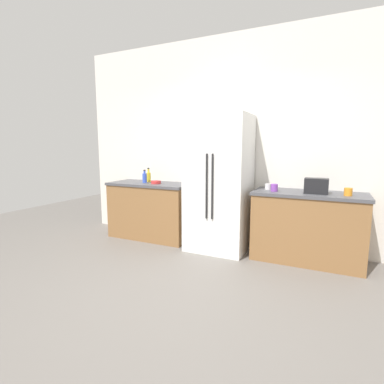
# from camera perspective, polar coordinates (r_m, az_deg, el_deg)

# --- Properties ---
(ground_plane) EXTENTS (10.48, 10.48, 0.00)m
(ground_plane) POSITION_cam_1_polar(r_m,az_deg,el_deg) (3.12, -3.13, -19.20)
(ground_plane) COLOR slate
(kitchen_back_panel) EXTENTS (5.24, 0.10, 3.06)m
(kitchen_back_panel) POSITION_cam_1_polar(r_m,az_deg,el_deg) (4.50, 8.41, 9.53)
(kitchen_back_panel) COLOR silver
(kitchen_back_panel) RESTS_ON ground_plane
(counter_left) EXTENTS (1.35, 0.62, 0.89)m
(counter_left) POSITION_cam_1_polar(r_m,az_deg,el_deg) (4.83, -7.87, -3.48)
(counter_left) COLOR olive
(counter_left) RESTS_ON ground_plane
(counter_right) EXTENTS (1.36, 0.62, 0.89)m
(counter_right) POSITION_cam_1_polar(r_m,az_deg,el_deg) (4.07, 21.38, -6.28)
(counter_right) COLOR olive
(counter_right) RESTS_ON ground_plane
(refrigerator) EXTENTS (0.83, 0.72, 1.90)m
(refrigerator) POSITION_cam_1_polar(r_m,az_deg,el_deg) (4.17, 5.23, 1.63)
(refrigerator) COLOR white
(refrigerator) RESTS_ON ground_plane
(toaster) EXTENTS (0.27, 0.15, 0.19)m
(toaster) POSITION_cam_1_polar(r_m,az_deg,el_deg) (3.90, 22.92, 1.08)
(toaster) COLOR black
(toaster) RESTS_ON counter_right
(bottle_a) EXTENTS (0.07, 0.07, 0.23)m
(bottle_a) POSITION_cam_1_polar(r_m,az_deg,el_deg) (4.89, -8.40, 2.98)
(bottle_a) COLOR yellow
(bottle_a) RESTS_ON counter_left
(bottle_b) EXTENTS (0.07, 0.07, 0.21)m
(bottle_b) POSITION_cam_1_polar(r_m,az_deg,el_deg) (4.77, -9.15, 2.77)
(bottle_b) COLOR blue
(bottle_b) RESTS_ON counter_left
(cup_a) EXTENTS (0.09, 0.09, 0.09)m
(cup_a) POSITION_cam_1_polar(r_m,az_deg,el_deg) (3.94, 15.63, 0.81)
(cup_a) COLOR purple
(cup_a) RESTS_ON counter_right
(cup_b) EXTENTS (0.08, 0.08, 0.08)m
(cup_b) POSITION_cam_1_polar(r_m,az_deg,el_deg) (4.08, 14.47, 1.01)
(cup_b) COLOR white
(cup_b) RESTS_ON counter_right
(cup_c) EXTENTS (0.09, 0.09, 0.09)m
(cup_c) POSITION_cam_1_polar(r_m,az_deg,el_deg) (3.89, 27.97, 0.03)
(cup_c) COLOR orange
(cup_c) RESTS_ON counter_right
(bowl_a) EXTENTS (0.15, 0.15, 0.05)m
(bowl_a) POSITION_cam_1_polar(r_m,az_deg,el_deg) (4.63, -6.99, 1.90)
(bowl_a) COLOR red
(bowl_a) RESTS_ON counter_left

